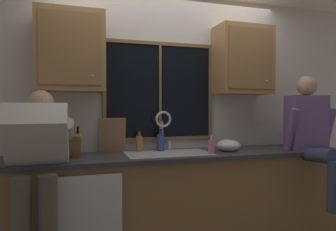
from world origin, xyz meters
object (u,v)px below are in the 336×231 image
mixing_bowl (228,145)px  bottle_tall_clear (139,143)px  person_sitting_on_counter (314,133)px  bottle_green_glass (161,142)px  person_standing (37,163)px  knife_block (74,145)px  cutting_board (112,135)px  soap_dispenser (211,146)px

mixing_bowl → bottle_tall_clear: (-0.87, 0.20, 0.03)m
person_sitting_on_counter → bottle_green_glass: bearing=163.2°
person_sitting_on_counter → bottle_green_glass: 1.54m
person_standing → bottle_tall_clear: (0.87, 0.47, 0.06)m
knife_block → bottle_tall_clear: knife_block is taller
person_sitting_on_counter → cutting_board: 2.01m
person_standing → bottle_tall_clear: person_standing is taller
soap_dispenser → bottle_green_glass: bearing=142.8°
person_standing → bottle_green_glass: bearing=23.0°
cutting_board → bottle_green_glass: bearing=-4.7°
soap_dispenser → bottle_green_glass: bottle_green_glass is taller
bottle_green_glass → bottle_tall_clear: bottle_green_glass is taller
mixing_bowl → person_sitting_on_counter: bearing=-17.3°
knife_block → soap_dispenser: bearing=-8.5°
knife_block → mixing_bowl: bearing=-2.4°
cutting_board → mixing_bowl: size_ratio=1.41×
person_standing → cutting_board: (0.61, 0.50, 0.15)m
cutting_board → person_sitting_on_counter: bearing=-14.0°
person_standing → mixing_bowl: (1.74, 0.27, 0.03)m
person_sitting_on_counter → bottle_green_glass: (-1.47, 0.45, -0.09)m
person_standing → cutting_board: bearing=39.3°
person_standing → soap_dispenser: size_ratio=8.37×
mixing_bowl → soap_dispenser: (-0.25, -0.12, 0.01)m
person_sitting_on_counter → knife_block: 2.33m
cutting_board → mixing_bowl: cutting_board is taller
cutting_board → soap_dispenser: cutting_board is taller
person_standing → bottle_tall_clear: 1.00m
person_standing → bottle_tall_clear: bearing=28.5°
soap_dispenser → bottle_green_glass: (-0.41, 0.31, 0.02)m
person_standing → mixing_bowl: size_ratio=6.20×
knife_block → person_sitting_on_counter: bearing=-7.9°
bottle_tall_clear → cutting_board: bearing=174.3°
knife_block → soap_dispenser: (1.24, -0.19, -0.04)m
person_standing → mixing_bowl: bearing=8.8°
mixing_bowl → soap_dispenser: size_ratio=1.35×
mixing_bowl → cutting_board: bearing=168.5°
knife_block → soap_dispenser: knife_block is taller
cutting_board → bottle_green_glass: (0.48, -0.04, -0.08)m
soap_dispenser → bottle_green_glass: size_ratio=0.82×
person_standing → person_sitting_on_counter: (2.56, 0.02, 0.16)m
cutting_board → soap_dispenser: 0.96m
soap_dispenser → mixing_bowl: bearing=26.4°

